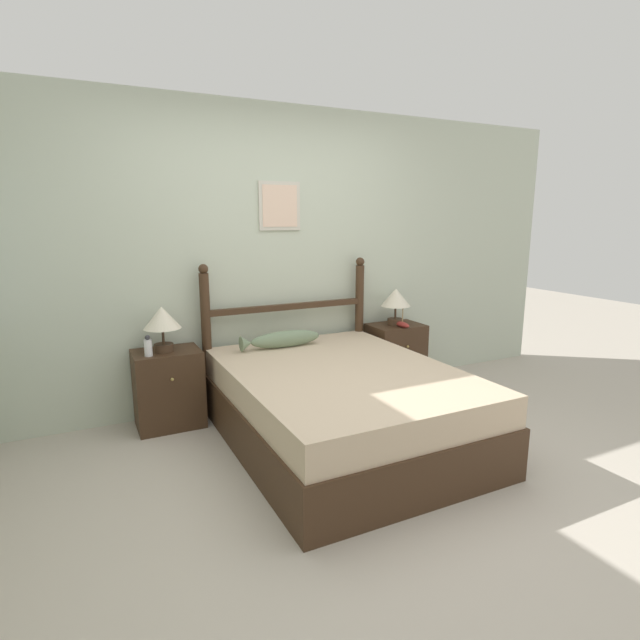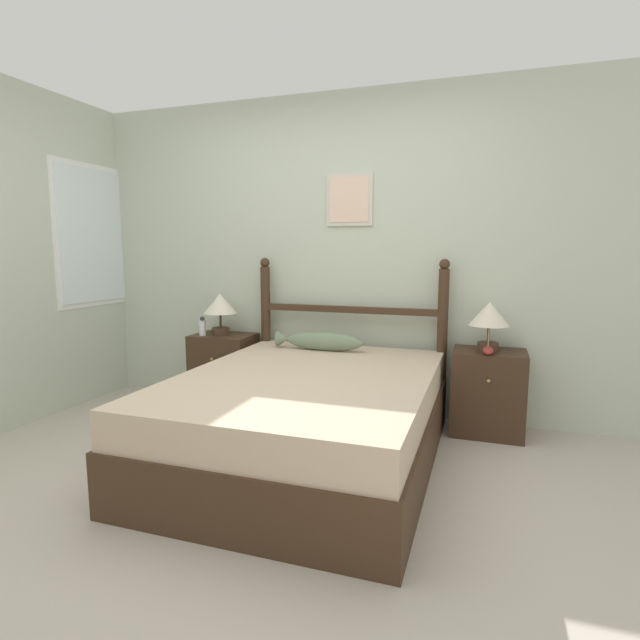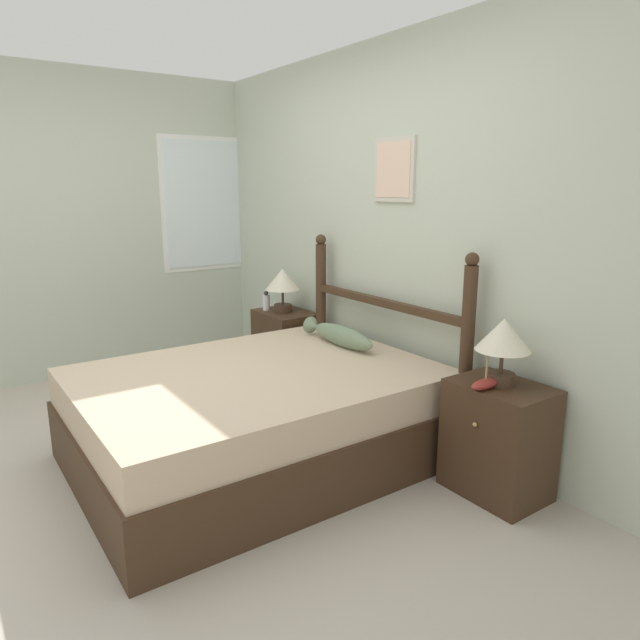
{
  "view_description": "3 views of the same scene",
  "coord_description": "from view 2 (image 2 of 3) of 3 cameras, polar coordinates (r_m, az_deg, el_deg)",
  "views": [
    {
      "loc": [
        -1.5,
        -2.37,
        1.63
      ],
      "look_at": [
        0.19,
        1.04,
        0.84
      ],
      "focal_mm": 28.0,
      "sensor_mm": 36.0,
      "label": 1
    },
    {
      "loc": [
        1.2,
        -2.19,
        1.32
      ],
      "look_at": [
        0.09,
        1.09,
        0.83
      ],
      "focal_mm": 28.0,
      "sensor_mm": 36.0,
      "label": 2
    },
    {
      "loc": [
        2.97,
        -0.88,
        1.61
      ],
      "look_at": [
        0.26,
        1.02,
        0.83
      ],
      "focal_mm": 32.0,
      "sensor_mm": 36.0,
      "label": 3
    }
  ],
  "objects": [
    {
      "name": "table_lamp_right",
      "position": [
        3.7,
        18.78,
        0.37
      ],
      "size": [
        0.28,
        0.28,
        0.35
      ],
      "color": "#422D1E",
      "rests_on": "nightstand_right"
    },
    {
      "name": "table_lamp_left",
      "position": [
        4.26,
        -11.35,
        1.6
      ],
      "size": [
        0.28,
        0.28,
        0.35
      ],
      "color": "#422D1E",
      "rests_on": "nightstand_left"
    },
    {
      "name": "nightstand_right",
      "position": [
        3.81,
        18.63,
        -7.85
      ],
      "size": [
        0.5,
        0.39,
        0.61
      ],
      "color": "#3D2819",
      "rests_on": "ground_plane"
    },
    {
      "name": "wall_back",
      "position": [
        4.1,
        1.69,
        7.4
      ],
      "size": [
        6.4,
        0.08,
        2.55
      ],
      "color": "beige",
      "rests_on": "ground_plane"
    },
    {
      "name": "bottle",
      "position": [
        4.28,
        -13.28,
        -0.77
      ],
      "size": [
        0.06,
        0.06,
        0.16
      ],
      "color": "white",
      "rests_on": "nightstand_left"
    },
    {
      "name": "headboard",
      "position": [
        3.98,
        3.32,
        -1.31
      ],
      "size": [
        1.53,
        0.08,
        1.26
      ],
      "color": "#3D2819",
      "rests_on": "ground_plane"
    },
    {
      "name": "nightstand_left",
      "position": [
        4.36,
        -10.89,
        -5.59
      ],
      "size": [
        0.5,
        0.39,
        0.61
      ],
      "color": "#3D2819",
      "rests_on": "ground_plane"
    },
    {
      "name": "fish_pillow",
      "position": [
        3.81,
        -0.08,
        -2.43
      ],
      "size": [
        0.69,
        0.12,
        0.14
      ],
      "color": "gray",
      "rests_on": "bed"
    },
    {
      "name": "ground_plane",
      "position": [
        2.83,
        -9.43,
        -19.95
      ],
      "size": [
        16.0,
        16.0,
        0.0
      ],
      "primitive_type": "plane",
      "color": "#B7AD9E"
    },
    {
      "name": "model_boat",
      "position": [
        3.62,
        18.64,
        -3.28
      ],
      "size": [
        0.07,
        0.2,
        0.2
      ],
      "color": "maroon",
      "rests_on": "nightstand_right"
    },
    {
      "name": "bed",
      "position": [
        3.18,
        -1.49,
        -11.14
      ],
      "size": [
        1.53,
        2.03,
        0.56
      ],
      "color": "#3D2819",
      "rests_on": "ground_plane"
    }
  ]
}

